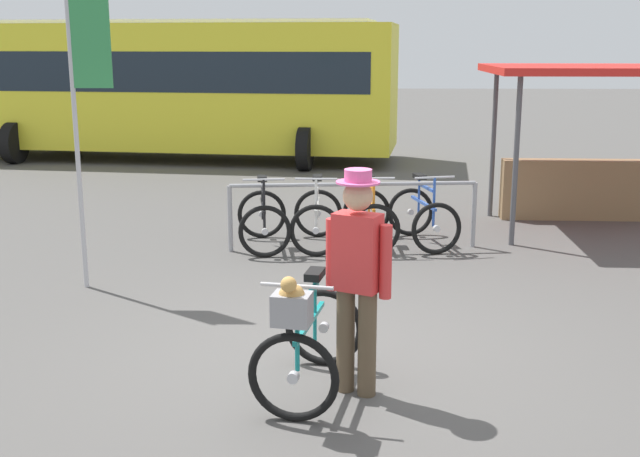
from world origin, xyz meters
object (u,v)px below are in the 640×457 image
(racked_bike_orange, at_px, (370,218))
(racked_bike_blue, at_px, (423,217))
(featured_bicycle, at_px, (306,337))
(bus_distant, at_px, (172,82))
(racked_bike_white, at_px, (317,219))
(racked_bike_black, at_px, (263,220))
(banner_flag, at_px, (85,80))
(person_with_featured_bike, at_px, (357,273))
(market_stall, at_px, (593,130))

(racked_bike_orange, relative_size, racked_bike_blue, 0.91)
(featured_bicycle, distance_m, bus_distant, 13.06)
(featured_bicycle, bearing_deg, racked_bike_white, 90.57)
(featured_bicycle, height_order, bus_distant, bus_distant)
(racked_bike_blue, bearing_deg, featured_bicycle, -106.03)
(racked_bike_black, xyz_separation_m, banner_flag, (-1.64, -1.77, 1.86))
(racked_bike_black, height_order, person_with_featured_bike, person_with_featured_bike)
(racked_bike_black, bearing_deg, bus_distant, 109.20)
(racked_bike_white, distance_m, banner_flag, 3.51)
(racked_bike_white, height_order, banner_flag, banner_flag)
(racked_bike_blue, distance_m, featured_bicycle, 4.88)
(racked_bike_white, xyz_separation_m, banner_flag, (-2.34, -1.84, 1.86))
(racked_bike_black, relative_size, banner_flag, 0.37)
(racked_bike_white, xyz_separation_m, racked_bike_blue, (1.39, 0.14, -0.00))
(racked_bike_blue, relative_size, person_with_featured_bike, 0.72)
(bus_distant, bearing_deg, racked_bike_black, -70.80)
(market_stall, bearing_deg, racked_bike_black, -162.97)
(racked_bike_blue, relative_size, featured_bicycle, 1.00)
(featured_bicycle, bearing_deg, racked_bike_black, 99.39)
(featured_bicycle, relative_size, bus_distant, 0.12)
(racked_bike_blue, xyz_separation_m, market_stall, (2.51, 1.20, 1.03))
(person_with_featured_bike, bearing_deg, racked_bike_blue, 78.04)
(market_stall, height_order, banner_flag, banner_flag)
(bus_distant, distance_m, market_stall, 9.92)
(racked_bike_black, distance_m, featured_bicycle, 4.55)
(racked_bike_white, relative_size, featured_bicycle, 0.88)
(racked_bike_white, height_order, racked_bike_orange, same)
(bus_distant, distance_m, banner_flag, 9.87)
(racked_bike_orange, height_order, racked_bike_blue, same)
(featured_bicycle, height_order, person_with_featured_bike, person_with_featured_bike)
(racked_bike_black, relative_size, racked_bike_orange, 1.03)
(featured_bicycle, bearing_deg, racked_bike_orange, 81.98)
(racked_bike_black, relative_size, bus_distant, 0.11)
(racked_bike_blue, relative_size, bus_distant, 0.12)
(racked_bike_orange, height_order, featured_bicycle, featured_bicycle)
(racked_bike_black, relative_size, market_stall, 0.37)
(market_stall, distance_m, banner_flag, 7.05)
(racked_bike_white, distance_m, person_with_featured_bike, 4.50)
(featured_bicycle, bearing_deg, market_stall, 56.81)
(racked_bike_black, xyz_separation_m, market_stall, (4.60, 1.41, 1.03))
(person_with_featured_bike, bearing_deg, bus_distant, 107.51)
(bus_distant, bearing_deg, banner_flag, -83.31)
(racked_bike_white, distance_m, racked_bike_blue, 1.40)
(racked_bike_black, distance_m, market_stall, 4.92)
(bus_distant, height_order, market_stall, bus_distant)
(racked_bike_black, height_order, featured_bicycle, featured_bicycle)
(person_with_featured_bike, xyz_separation_m, market_stall, (3.48, 5.79, 0.45))
(racked_bike_orange, xyz_separation_m, person_with_featured_bike, (-0.27, -4.52, 0.58))
(racked_bike_blue, relative_size, market_stall, 0.39)
(racked_bike_white, bearing_deg, person_with_featured_bike, -84.57)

